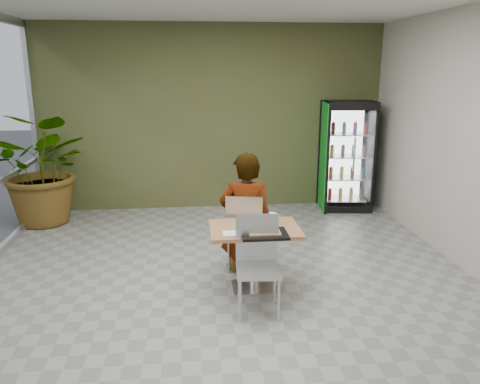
# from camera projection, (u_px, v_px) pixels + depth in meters

# --- Properties ---
(ground) EXTENTS (7.00, 7.00, 0.00)m
(ground) POSITION_uv_depth(u_px,v_px,m) (228.00, 296.00, 5.21)
(ground) COLOR gray
(ground) RESTS_ON ground
(room_envelope) EXTENTS (6.00, 7.00, 3.20)m
(room_envelope) POSITION_uv_depth(u_px,v_px,m) (227.00, 154.00, 4.80)
(room_envelope) COLOR beige
(room_envelope) RESTS_ON ground
(dining_table) EXTENTS (0.99, 0.70, 0.75)m
(dining_table) POSITION_uv_depth(u_px,v_px,m) (255.00, 246.00, 5.22)
(dining_table) COLOR #A06444
(dining_table) RESTS_ON ground
(chair_far) EXTENTS (0.52, 0.52, 0.99)m
(chair_far) POSITION_uv_depth(u_px,v_px,m) (245.00, 227.00, 5.70)
(chair_far) COLOR silver
(chair_far) RESTS_ON ground
(chair_near) EXTENTS (0.47, 0.48, 1.00)m
(chair_near) POSITION_uv_depth(u_px,v_px,m) (258.00, 256.00, 4.80)
(chair_near) COLOR silver
(chair_near) RESTS_ON ground
(seated_woman) EXTENTS (0.74, 0.55, 1.80)m
(seated_woman) POSITION_uv_depth(u_px,v_px,m) (246.00, 224.00, 5.74)
(seated_woman) COLOR black
(seated_woman) RESTS_ON ground
(pizza_plate) EXTENTS (0.32, 0.25, 0.03)m
(pizza_plate) POSITION_uv_depth(u_px,v_px,m) (254.00, 226.00, 5.17)
(pizza_plate) COLOR white
(pizza_plate) RESTS_ON dining_table
(soda_cup) EXTENTS (0.09, 0.09, 0.15)m
(soda_cup) POSITION_uv_depth(u_px,v_px,m) (273.00, 220.00, 5.19)
(soda_cup) COLOR white
(soda_cup) RESTS_ON dining_table
(napkin_stack) EXTENTS (0.17, 0.17, 0.02)m
(napkin_stack) POSITION_uv_depth(u_px,v_px,m) (231.00, 234.00, 4.93)
(napkin_stack) COLOR white
(napkin_stack) RESTS_ON dining_table
(cafeteria_tray) EXTENTS (0.49, 0.36, 0.03)m
(cafeteria_tray) POSITION_uv_depth(u_px,v_px,m) (264.00, 234.00, 4.92)
(cafeteria_tray) COLOR black
(cafeteria_tray) RESTS_ON dining_table
(beverage_fridge) EXTENTS (0.94, 0.76, 1.90)m
(beverage_fridge) POSITION_uv_depth(u_px,v_px,m) (347.00, 156.00, 8.22)
(beverage_fridge) COLOR black
(beverage_fridge) RESTS_ON ground
(potted_plant) EXTENTS (1.91, 1.74, 1.81)m
(potted_plant) POSITION_uv_depth(u_px,v_px,m) (45.00, 168.00, 7.44)
(potted_plant) COLOR #2C6F2C
(potted_plant) RESTS_ON ground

